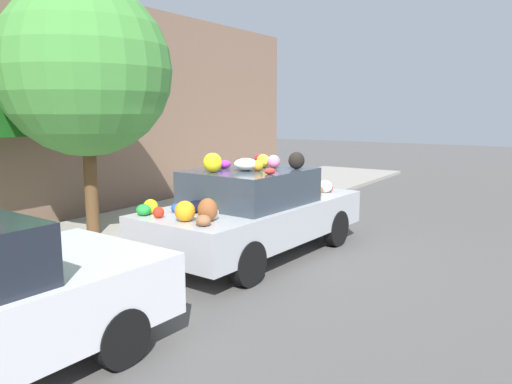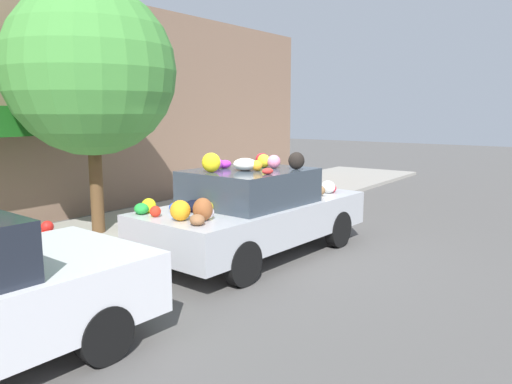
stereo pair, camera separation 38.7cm
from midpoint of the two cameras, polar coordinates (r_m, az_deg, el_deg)
name	(u,v)px [view 2 (the right image)]	position (r m, az deg, el deg)	size (l,w,h in m)	color
ground_plane	(249,253)	(8.44, 0.52, -6.98)	(60.00, 60.00, 0.00)	#565451
sidewalk_curb	(140,228)	(10.18, -12.03, -4.06)	(24.00, 3.20, 0.10)	#9E998E
building_facade	(60,107)	(11.54, -20.65, 9.05)	(18.00, 1.20, 4.91)	#846651
street_tree	(90,71)	(9.58, -17.29, 13.07)	(3.05, 3.05, 4.50)	brown
fire_hydrant	(48,245)	(7.77, -21.32, -5.64)	(0.20, 0.20, 0.70)	red
art_car	(254,210)	(8.13, 1.10, -2.11)	(4.22, 2.03, 1.73)	#B7BABF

